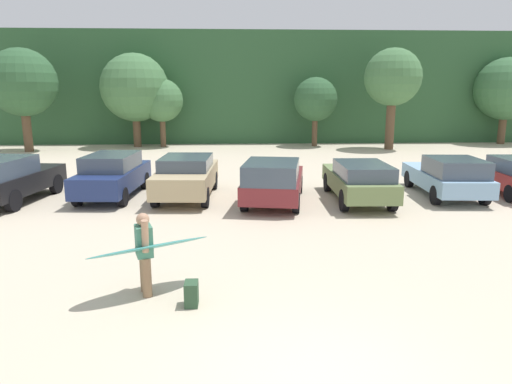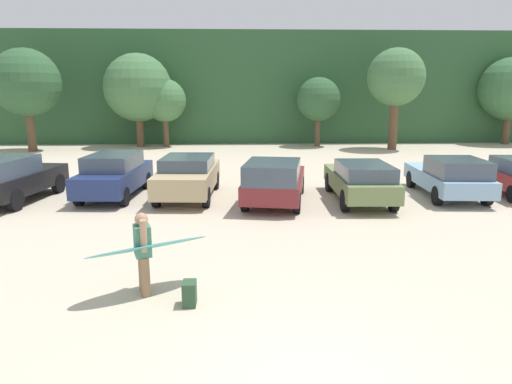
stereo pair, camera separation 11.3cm
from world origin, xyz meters
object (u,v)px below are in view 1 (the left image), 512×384
object	(u,v)px
parked_car_tan	(187,176)
person_adult	(144,249)
parked_car_black	(9,178)
parked_car_sky_blue	(448,176)
parked_car_navy	(113,174)
parked_car_olive_green	(359,180)
backpack_dropped	(191,294)
surfboard_teal	(150,247)
parked_car_maroon	(273,180)

from	to	relation	value
parked_car_tan	person_adult	distance (m)	8.26
parked_car_black	parked_car_sky_blue	bearing A→B (deg)	-81.80
parked_car_black	parked_car_navy	world-z (taller)	parked_car_black
parked_car_olive_green	person_adult	bearing A→B (deg)	141.83
parked_car_navy	parked_car_tan	distance (m)	2.72
parked_car_tan	backpack_dropped	size ratio (longest dim) A/B	10.28
parked_car_olive_green	backpack_dropped	world-z (taller)	parked_car_olive_green
parked_car_navy	surfboard_teal	bearing A→B (deg)	-157.72
parked_car_navy	surfboard_teal	xyz separation A→B (m)	(2.81, -8.48, 0.09)
parked_car_tan	parked_car_sky_blue	world-z (taller)	parked_car_tan
parked_car_maroon	backpack_dropped	size ratio (longest dim) A/B	10.65
parked_car_black	parked_car_maroon	size ratio (longest dim) A/B	0.91
parked_car_black	parked_car_maroon	bearing A→B (deg)	-85.99
backpack_dropped	parked_car_maroon	bearing A→B (deg)	74.45
parked_car_black	surfboard_teal	distance (m)	9.81
person_adult	surfboard_teal	bearing A→B (deg)	-179.49
parked_car_tan	parked_car_maroon	bearing A→B (deg)	-106.51
parked_car_navy	person_adult	size ratio (longest dim) A/B	2.82
parked_car_navy	parked_car_maroon	distance (m)	5.92
person_adult	parked_car_sky_blue	bearing A→B (deg)	-158.57
surfboard_teal	parked_car_sky_blue	bearing A→B (deg)	-170.00
backpack_dropped	parked_car_sky_blue	bearing A→B (deg)	44.56
person_adult	surfboard_teal	xyz separation A→B (m)	(0.10, 0.04, 0.02)
parked_car_navy	parked_car_olive_green	size ratio (longest dim) A/B	0.96
parked_car_olive_green	parked_car_sky_blue	size ratio (longest dim) A/B	1.01
person_adult	backpack_dropped	xyz separation A→B (m)	(0.91, -0.55, -0.68)
surfboard_teal	backpack_dropped	size ratio (longest dim) A/B	5.32
parked_car_tan	surfboard_teal	size ratio (longest dim) A/B	1.93
parked_car_navy	parked_car_sky_blue	distance (m)	12.20
parked_car_tan	surfboard_teal	distance (m)	8.22
parked_car_navy	parked_car_tan	bearing A→B (deg)	-91.44
parked_car_maroon	surfboard_teal	distance (m)	7.70
parked_car_navy	parked_car_tan	xyz separation A→B (m)	(2.70, -0.26, -0.02)
parked_car_olive_green	backpack_dropped	size ratio (longest dim) A/B	10.48
parked_car_olive_green	parked_car_navy	bearing A→B (deg)	83.70
parked_car_navy	parked_car_black	bearing A→B (deg)	107.72
person_adult	surfboard_teal	world-z (taller)	person_adult
parked_car_sky_blue	person_adult	xyz separation A→B (m)	(-9.49, -7.89, 0.13)
backpack_dropped	parked_car_navy	bearing A→B (deg)	111.74
parked_car_black	parked_car_olive_green	xyz separation A→B (m)	(12.08, -0.39, -0.09)
parked_car_black	parked_car_tan	size ratio (longest dim) A/B	0.95
parked_car_sky_blue	surfboard_teal	xyz separation A→B (m)	(-9.38, -7.85, 0.14)
parked_car_tan	parked_car_sky_blue	bearing A→B (deg)	-88.80
parked_car_black	parked_car_sky_blue	distance (m)	15.50
parked_car_black	parked_car_maroon	distance (m)	9.09
parked_car_black	parked_car_navy	xyz separation A→B (m)	(3.31, 0.81, -0.04)
parked_car_black	backpack_dropped	bearing A→B (deg)	-132.50
parked_car_sky_blue	parked_car_tan	bearing A→B (deg)	91.56
parked_car_navy	parked_car_tan	world-z (taller)	parked_car_navy
parked_car_sky_blue	backpack_dropped	size ratio (longest dim) A/B	10.33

